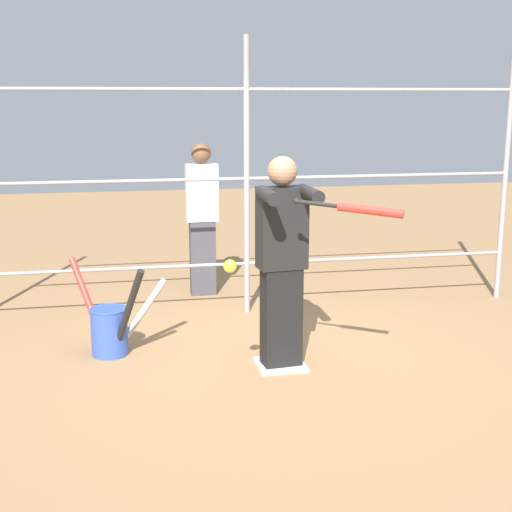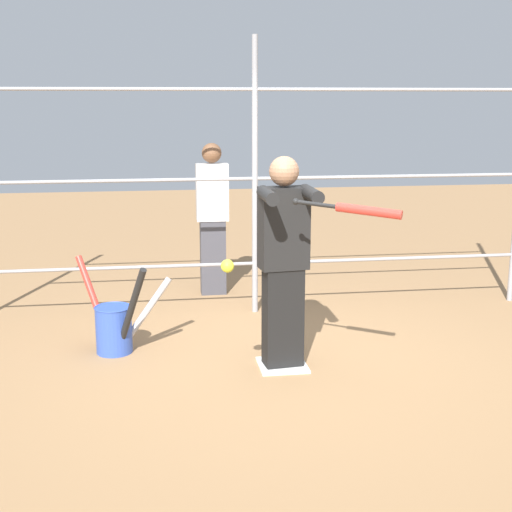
{
  "view_description": "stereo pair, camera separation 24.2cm",
  "coord_description": "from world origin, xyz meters",
  "px_view_note": "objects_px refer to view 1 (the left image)",
  "views": [
    {
      "loc": [
        1.29,
        5.53,
        2.21
      ],
      "look_at": [
        0.26,
        0.25,
        1.02
      ],
      "focal_mm": 50.0,
      "sensor_mm": 36.0,
      "label": 1
    },
    {
      "loc": [
        1.05,
        5.57,
        2.21
      ],
      "look_at": [
        0.26,
        0.25,
        1.02
      ],
      "focal_mm": 50.0,
      "sensor_mm": 36.0,
      "label": 2
    }
  ],
  "objects_px": {
    "bystander_behind_fence": "(202,217)",
    "bat_bucket": "(111,327)",
    "baseball_bat_swinging": "(361,209)",
    "softball_in_flight": "(230,266)",
    "batter": "(282,256)"
  },
  "relations": [
    {
      "from": "baseball_bat_swinging",
      "to": "bat_bucket",
      "type": "relative_size",
      "value": 0.78
    },
    {
      "from": "bystander_behind_fence",
      "to": "bat_bucket",
      "type": "bearing_deg",
      "value": 60.52
    },
    {
      "from": "batter",
      "to": "bystander_behind_fence",
      "type": "relative_size",
      "value": 1.02
    },
    {
      "from": "bat_bucket",
      "to": "batter",
      "type": "bearing_deg",
      "value": 157.58
    },
    {
      "from": "bat_bucket",
      "to": "baseball_bat_swinging",
      "type": "bearing_deg",
      "value": 144.61
    },
    {
      "from": "bat_bucket",
      "to": "bystander_behind_fence",
      "type": "bearing_deg",
      "value": -119.48
    },
    {
      "from": "baseball_bat_swinging",
      "to": "softball_in_flight",
      "type": "xyz_separation_m",
      "value": [
        0.93,
        -0.09,
        -0.4
      ]
    },
    {
      "from": "batter",
      "to": "baseball_bat_swinging",
      "type": "height_order",
      "value": "batter"
    },
    {
      "from": "bat_bucket",
      "to": "bystander_behind_fence",
      "type": "xyz_separation_m",
      "value": [
        -1.03,
        -1.82,
        0.65
      ]
    },
    {
      "from": "batter",
      "to": "baseball_bat_swinging",
      "type": "relative_size",
      "value": 2.48
    },
    {
      "from": "baseball_bat_swinging",
      "to": "softball_in_flight",
      "type": "distance_m",
      "value": 1.02
    },
    {
      "from": "baseball_bat_swinging",
      "to": "softball_in_flight",
      "type": "bearing_deg",
      "value": -5.42
    },
    {
      "from": "baseball_bat_swinging",
      "to": "bystander_behind_fence",
      "type": "height_order",
      "value": "bystander_behind_fence"
    },
    {
      "from": "batter",
      "to": "bystander_behind_fence",
      "type": "bearing_deg",
      "value": -81.21
    },
    {
      "from": "batter",
      "to": "baseball_bat_swinging",
      "type": "bearing_deg",
      "value": 119.96
    }
  ]
}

